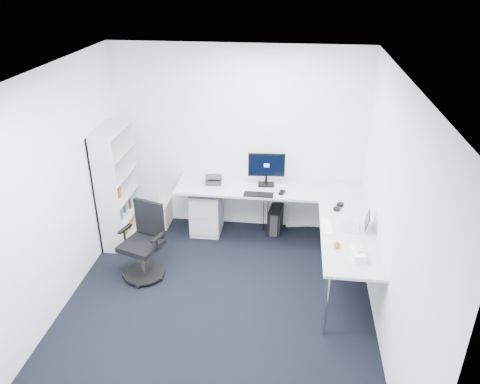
# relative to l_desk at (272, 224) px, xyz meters

# --- Properties ---
(ground) EXTENTS (4.20, 4.20, 0.00)m
(ground) POSITION_rel_l_desk_xyz_m (-0.55, -1.40, -0.40)
(ground) COLOR black
(ceiling) EXTENTS (4.20, 4.20, 0.00)m
(ceiling) POSITION_rel_l_desk_xyz_m (-0.55, -1.40, 2.30)
(ceiling) COLOR white
(wall_back) EXTENTS (3.60, 0.02, 2.70)m
(wall_back) POSITION_rel_l_desk_xyz_m (-0.55, 0.70, 0.95)
(wall_back) COLOR white
(wall_back) RESTS_ON ground
(wall_front) EXTENTS (3.60, 0.02, 2.70)m
(wall_front) POSITION_rel_l_desk_xyz_m (-0.55, -3.50, 0.95)
(wall_front) COLOR white
(wall_front) RESTS_ON ground
(wall_left) EXTENTS (0.02, 4.20, 2.70)m
(wall_left) POSITION_rel_l_desk_xyz_m (-2.35, -1.40, 0.95)
(wall_left) COLOR white
(wall_left) RESTS_ON ground
(wall_right) EXTENTS (0.02, 4.20, 2.70)m
(wall_right) POSITION_rel_l_desk_xyz_m (1.25, -1.40, 0.95)
(wall_right) COLOR white
(wall_right) RESTS_ON ground
(l_desk) EXTENTS (2.76, 1.55, 0.81)m
(l_desk) POSITION_rel_l_desk_xyz_m (0.00, 0.00, 0.00)
(l_desk) COLOR #B3B5B6
(l_desk) RESTS_ON ground
(drawer_pedestal) EXTENTS (0.43, 0.53, 0.66)m
(drawer_pedestal) POSITION_rel_l_desk_xyz_m (-0.99, 0.42, -0.07)
(drawer_pedestal) COLOR #B3B5B6
(drawer_pedestal) RESTS_ON ground
(bookshelf) EXTENTS (0.33, 0.84, 1.68)m
(bookshelf) POSITION_rel_l_desk_xyz_m (-2.17, 0.05, 0.44)
(bookshelf) COLOR silver
(bookshelf) RESTS_ON ground
(task_chair) EXTENTS (0.70, 0.70, 0.99)m
(task_chair) POSITION_rel_l_desk_xyz_m (-1.59, -0.82, 0.09)
(task_chair) COLOR black
(task_chair) RESTS_ON ground
(black_pc_tower) EXTENTS (0.22, 0.42, 0.39)m
(black_pc_tower) POSITION_rel_l_desk_xyz_m (0.03, 0.51, -0.21)
(black_pc_tower) COLOR black
(black_pc_tower) RESTS_ON ground
(beige_pc_tower) EXTENTS (0.18, 0.39, 0.37)m
(beige_pc_tower) POSITION_rel_l_desk_xyz_m (-1.68, 0.51, -0.22)
(beige_pc_tower) COLOR beige
(beige_pc_tower) RESTS_ON ground
(power_strip) EXTENTS (0.38, 0.13, 0.04)m
(power_strip) POSITION_rel_l_desk_xyz_m (0.37, 0.70, -0.38)
(power_strip) COLOR white
(power_strip) RESTS_ON ground
(monitor) EXTENTS (0.52, 0.20, 0.49)m
(monitor) POSITION_rel_l_desk_xyz_m (-0.12, 0.40, 0.65)
(monitor) COLOR black
(monitor) RESTS_ON l_desk
(black_keyboard) EXTENTS (0.40, 0.15, 0.02)m
(black_keyboard) POSITION_rel_l_desk_xyz_m (-0.20, 0.07, 0.41)
(black_keyboard) COLOR black
(black_keyboard) RESTS_ON l_desk
(mouse) EXTENTS (0.09, 0.12, 0.03)m
(mouse) POSITION_rel_l_desk_xyz_m (0.12, 0.16, 0.42)
(mouse) COLOR black
(mouse) RESTS_ON l_desk
(desk_phone) EXTENTS (0.24, 0.24, 0.16)m
(desk_phone) POSITION_rel_l_desk_xyz_m (-0.87, 0.39, 0.48)
(desk_phone) COLOR #29292C
(desk_phone) RESTS_ON l_desk
(laptop) EXTENTS (0.35, 0.34, 0.22)m
(laptop) POSITION_rel_l_desk_xyz_m (0.96, -0.65, 0.51)
(laptop) COLOR white
(laptop) RESTS_ON l_desk
(white_keyboard) EXTENTS (0.13, 0.40, 0.01)m
(white_keyboard) POSITION_rel_l_desk_xyz_m (0.68, -0.64, 0.41)
(white_keyboard) COLOR white
(white_keyboard) RESTS_ON l_desk
(headphones) EXTENTS (0.20, 0.25, 0.06)m
(headphones) POSITION_rel_l_desk_xyz_m (0.85, -0.16, 0.43)
(headphones) COLOR black
(headphones) RESTS_ON l_desk
(orange_fruit) EXTENTS (0.07, 0.07, 0.07)m
(orange_fruit) POSITION_rel_l_desk_xyz_m (0.77, -1.12, 0.44)
(orange_fruit) COLOR #DA4A13
(orange_fruit) RESTS_ON l_desk
(tissue_box) EXTENTS (0.15, 0.26, 0.09)m
(tissue_box) POSITION_rel_l_desk_xyz_m (0.98, -1.27, 0.45)
(tissue_box) COLOR white
(tissue_box) RESTS_ON l_desk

